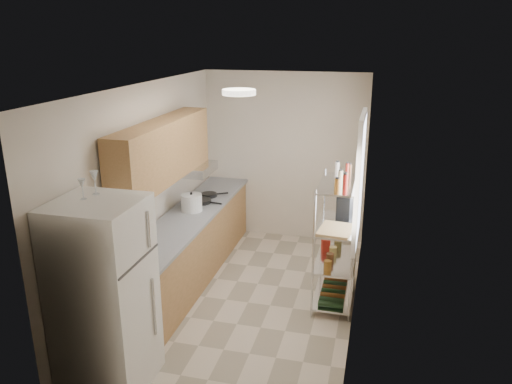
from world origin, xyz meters
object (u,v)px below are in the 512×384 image
at_px(rice_cooker, 192,203).
at_px(espresso_machine, 345,204).
at_px(frying_pan_large, 201,201).
at_px(refrigerator, 104,296).
at_px(cutting_board, 336,230).

height_order(rice_cooker, espresso_machine, espresso_machine).
bearing_deg(frying_pan_large, refrigerator, -80.16).
xyz_separation_m(frying_pan_large, cutting_board, (1.93, -0.86, 0.10)).
xyz_separation_m(rice_cooker, frying_pan_large, (0.00, 0.34, -0.09)).
bearing_deg(refrigerator, cutting_board, 43.27).
relative_size(rice_cooker, frying_pan_large, 0.97).
xyz_separation_m(refrigerator, cutting_board, (1.88, 1.77, 0.13)).
xyz_separation_m(refrigerator, rice_cooker, (-0.05, 2.29, 0.12)).
relative_size(frying_pan_large, cutting_board, 0.63).
distance_m(frying_pan_large, espresso_machine, 2.02).
bearing_deg(frying_pan_large, espresso_machine, 0.08).
bearing_deg(frying_pan_large, cutting_board, -15.24).
height_order(refrigerator, rice_cooker, refrigerator).
bearing_deg(espresso_machine, rice_cooker, -169.53).
relative_size(cutting_board, espresso_machine, 1.56).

